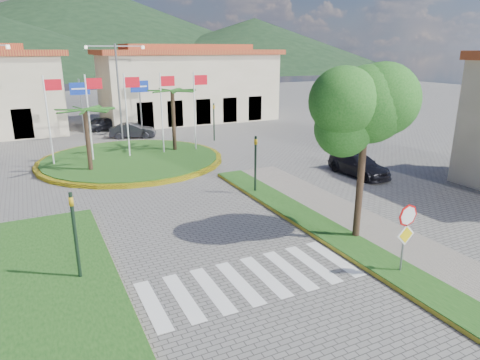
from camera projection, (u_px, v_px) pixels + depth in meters
name	position (u px, v px, depth m)	size (l,w,h in m)	color
ground	(320.00, 351.00, 11.23)	(160.00, 160.00, 0.00)	slate
sidewalk_right	(422.00, 266.00, 15.45)	(4.00, 28.00, 0.15)	gray
verge_right	(398.00, 273.00, 14.94)	(1.60, 28.00, 0.18)	#194413
median_left	(40.00, 295.00, 13.60)	(5.00, 14.00, 0.18)	#194413
crosswalk	(250.00, 280.00, 14.65)	(8.00, 3.00, 0.01)	silver
roundabout_island	(132.00, 159.00, 30.04)	(12.70, 12.70, 6.00)	yellow
stop_sign	(406.00, 228.00, 14.45)	(0.80, 0.11, 2.65)	slate
deciduous_tree	(366.00, 115.00, 16.31)	(3.60, 3.60, 6.80)	black
traffic_light_left	(75.00, 229.00, 14.03)	(0.15, 0.18, 3.20)	black
traffic_light_right	(255.00, 159.00, 22.84)	(0.15, 0.18, 3.20)	black
traffic_light_far	(214.00, 118.00, 36.32)	(0.18, 0.15, 3.20)	black
direction_sign_west	(81.00, 99.00, 35.89)	(1.60, 0.14, 5.20)	slate
direction_sign_east	(140.00, 96.00, 38.00)	(1.60, 0.14, 5.20)	slate
street_lamp_centre	(118.00, 87.00, 36.04)	(4.80, 0.16, 8.00)	slate
building_right	(188.00, 84.00, 46.88)	(19.08, 9.54, 8.05)	#C1B492
hill_far_mid	(83.00, 27.00, 150.30)	(180.00, 180.00, 30.00)	black
hill_far_east	(254.00, 45.00, 153.88)	(120.00, 120.00, 18.00)	black
hill_near_back	(3.00, 47.00, 116.08)	(110.00, 110.00, 16.00)	black
car_dark_a	(105.00, 123.00, 41.41)	(1.55, 3.86, 1.31)	black
car_dark_b	(133.00, 130.00, 37.88)	(1.38, 3.96, 1.30)	black
car_side_right	(359.00, 165.00, 26.66)	(1.81, 4.45, 1.29)	black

